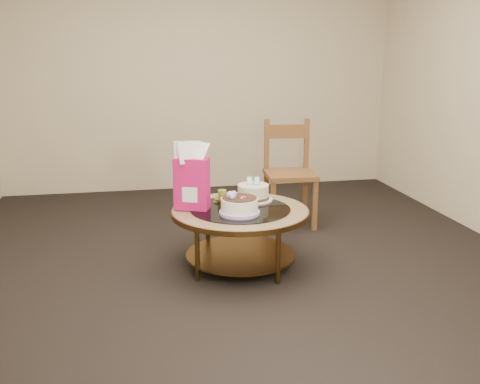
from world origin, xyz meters
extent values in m
plane|color=black|center=(0.00, 0.00, 0.00)|extent=(5.00, 5.00, 0.00)
cube|color=#BFB391|center=(0.00, 2.50, 1.30)|extent=(4.50, 0.02, 2.60)
cube|color=#BFB391|center=(0.00, -2.50, 1.30)|extent=(4.50, 0.02, 2.60)
cylinder|color=#553818|center=(0.35, 0.20, 0.21)|extent=(0.04, 0.04, 0.42)
cylinder|color=#553818|center=(-0.20, 0.35, 0.21)|extent=(0.04, 0.04, 0.42)
cylinder|color=#553818|center=(-0.35, -0.20, 0.21)|extent=(0.04, 0.04, 0.42)
cylinder|color=#553818|center=(0.20, -0.35, 0.21)|extent=(0.04, 0.04, 0.42)
cylinder|color=#553818|center=(0.00, 0.00, 0.10)|extent=(0.82, 0.82, 0.02)
cylinder|color=#553818|center=(0.00, 0.00, 0.43)|extent=(1.02, 1.02, 0.04)
cylinder|color=#A4845A|center=(0.00, 0.00, 0.45)|extent=(1.00, 1.00, 0.01)
cylinder|color=black|center=(0.00, 0.00, 0.45)|extent=(0.74, 0.74, 0.01)
cylinder|color=#B799D9|center=(-0.03, -0.13, 0.47)|extent=(0.29, 0.29, 0.02)
cylinder|color=white|center=(-0.03, -0.13, 0.52)|extent=(0.26, 0.26, 0.12)
cylinder|color=black|center=(-0.03, -0.13, 0.58)|extent=(0.25, 0.25, 0.01)
sphere|color=#B799D9|center=(-0.10, -0.12, 0.60)|extent=(0.05, 0.05, 0.05)
sphere|color=#B799D9|center=(-0.06, -0.09, 0.60)|extent=(0.04, 0.04, 0.04)
sphere|color=#B799D9|center=(-0.09, -0.16, 0.59)|extent=(0.04, 0.04, 0.04)
cone|color=#1E7033|center=(-0.06, -0.12, 0.58)|extent=(0.04, 0.04, 0.02)
cone|color=#1E7033|center=(-0.12, -0.14, 0.58)|extent=(0.03, 0.04, 0.02)
cone|color=#1E7033|center=(-0.06, -0.07, 0.58)|extent=(0.03, 0.02, 0.02)
cone|color=#1E7033|center=(-0.06, -0.18, 0.58)|extent=(0.03, 0.04, 0.02)
cylinder|color=white|center=(0.14, 0.21, 0.46)|extent=(0.30, 0.30, 0.01)
cylinder|color=#462414|center=(0.14, 0.21, 0.48)|extent=(0.25, 0.25, 0.02)
cylinder|color=beige|center=(0.14, 0.21, 0.54)|extent=(0.24, 0.24, 0.09)
cube|color=#55B94F|center=(0.11, 0.22, 0.62)|extent=(0.05, 0.02, 0.07)
cube|color=white|center=(0.11, 0.22, 0.62)|extent=(0.04, 0.02, 0.05)
cube|color=#3F83D7|center=(0.17, 0.20, 0.62)|extent=(0.05, 0.02, 0.07)
cube|color=white|center=(0.17, 0.20, 0.62)|extent=(0.04, 0.02, 0.05)
cube|color=#DA1462|center=(-0.35, 0.07, 0.65)|extent=(0.28, 0.21, 0.38)
cube|color=white|center=(-0.35, 0.07, 0.58)|extent=(0.15, 0.17, 0.11)
cube|color=#E0CC5C|center=(-0.10, 0.23, 0.46)|extent=(0.14, 0.14, 0.01)
cylinder|color=gold|center=(-0.10, 0.23, 0.47)|extent=(0.13, 0.13, 0.01)
cylinder|color=olive|center=(-0.10, 0.23, 0.51)|extent=(0.07, 0.07, 0.07)
cylinder|color=black|center=(-0.10, 0.23, 0.55)|extent=(0.00, 0.00, 0.01)
cube|color=brown|center=(0.65, 0.92, 0.48)|extent=(0.48, 0.48, 0.04)
cube|color=brown|center=(0.44, 0.75, 0.24)|extent=(0.05, 0.05, 0.48)
cube|color=brown|center=(0.82, 0.72, 0.24)|extent=(0.05, 0.05, 0.48)
cube|color=brown|center=(0.47, 1.13, 0.24)|extent=(0.05, 0.05, 0.48)
cube|color=brown|center=(0.85, 1.10, 0.24)|extent=(0.05, 0.05, 0.48)
cube|color=brown|center=(0.47, 1.13, 0.72)|extent=(0.05, 0.05, 0.49)
cube|color=brown|center=(0.85, 1.10, 0.72)|extent=(0.05, 0.05, 0.49)
cube|color=brown|center=(0.66, 1.11, 0.85)|extent=(0.38, 0.06, 0.13)
camera|label=1|loc=(-0.71, -3.71, 1.58)|focal=40.00mm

